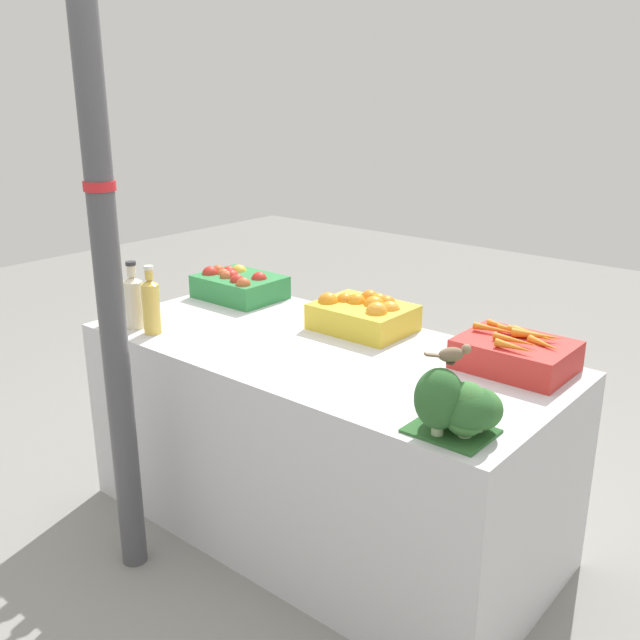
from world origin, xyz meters
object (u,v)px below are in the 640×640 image
carrot_crate (516,353)px  broccoli_pile (459,405)px  juice_bottle_amber (116,297)px  juice_bottle_golden (151,305)px  juice_bottle_cloudy (134,300)px  support_pole (102,209)px  apple_crate (238,284)px  sparrow_bird (453,354)px  orange_crate (364,314)px

carrot_crate → broccoli_pile: 0.55m
juice_bottle_amber → juice_bottle_golden: (0.22, -0.00, 0.01)m
broccoli_pile → juice_bottle_cloudy: 1.41m
juice_bottle_golden → support_pole: bearing=-56.3°
apple_crate → juice_bottle_golden: bearing=-79.9°
broccoli_pile → sparrow_bird: 0.14m
apple_crate → juice_bottle_amber: 0.56m
orange_crate → juice_bottle_golden: size_ratio=1.36×
apple_crate → sparrow_bird: bearing=-21.1°
carrot_crate → apple_crate: bearing=-179.8°
carrot_crate → support_pole: bearing=-140.0°
apple_crate → orange_crate: 0.68m
orange_crate → apple_crate: bearing=-179.2°
juice_bottle_amber → apple_crate: bearing=76.8°
orange_crate → juice_bottle_cloudy: (-0.70, -0.55, 0.05)m
juice_bottle_cloudy → apple_crate: bearing=88.8°
juice_bottle_amber → sparrow_bird: (1.49, 0.01, 0.12)m
juice_bottle_amber → sparrow_bird: sparrow_bird is taller
carrot_crate → sparrow_bird: bearing=-83.9°
juice_bottle_cloudy → broccoli_pile: bearing=0.1°
support_pole → apple_crate: bearing=109.5°
orange_crate → juice_bottle_golden: (-0.59, -0.55, 0.05)m
apple_crate → broccoli_pile: 1.50m
apple_crate → juice_bottle_cloudy: bearing=-91.2°
carrot_crate → juice_bottle_golden: (-1.21, -0.54, 0.06)m
juice_bottle_cloudy → juice_bottle_golden: (0.11, 0.00, 0.00)m
sparrow_bird → support_pole: bearing=142.6°
orange_crate → juice_bottle_golden: 0.81m
juice_bottle_cloudy → juice_bottle_golden: size_ratio=1.00×
sparrow_bird → orange_crate: bearing=87.9°
juice_bottle_amber → juice_bottle_cloudy: 0.12m
orange_crate → carrot_crate: (0.62, -0.00, -0.01)m
juice_bottle_cloudy → juice_bottle_golden: same height
orange_crate → juice_bottle_amber: bearing=-145.9°
orange_crate → carrot_crate: orange_crate is taller
carrot_crate → sparrow_bird: 0.56m
juice_bottle_golden → broccoli_pile: bearing=0.1°
orange_crate → juice_bottle_amber: (-0.81, -0.55, 0.04)m
apple_crate → juice_bottle_cloudy: juice_bottle_cloudy is taller
juice_bottle_amber → juice_bottle_cloudy: bearing=-0.0°
orange_crate → sparrow_bird: bearing=-38.2°
support_pole → juice_bottle_amber: 0.68m
support_pole → juice_bottle_cloudy: size_ratio=9.77×
juice_bottle_amber → sparrow_bird: 1.50m
broccoli_pile → juice_bottle_amber: 1.52m
sparrow_bird → apple_crate: bearing=105.0°
support_pole → apple_crate: (-0.30, 0.84, -0.47)m
carrot_crate → sparrow_bird: (0.06, -0.53, 0.17)m
apple_crate → juice_bottle_amber: bearing=-103.2°
apple_crate → orange_crate: (0.68, 0.01, 0.00)m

